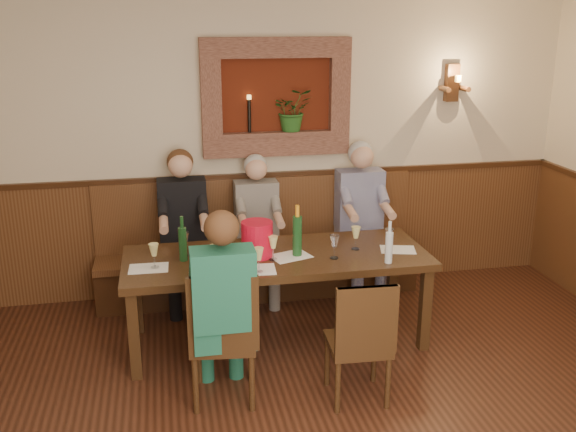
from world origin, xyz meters
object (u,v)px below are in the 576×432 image
bench (259,262)px  wine_bottle_green_a (297,235)px  dining_table (277,264)px  chair_near_right (358,364)px  spittoon_bucket (257,239)px  chair_near_left (224,361)px  wine_bottle_green_b (183,243)px  person_bench_mid (258,242)px  water_bottle (389,246)px  person_bench_left (185,244)px  person_chair_front (223,324)px  person_bench_right (361,232)px

bench → wine_bottle_green_a: 1.16m
dining_table → chair_near_right: size_ratio=2.63×
bench → spittoon_bucket: 1.11m
chair_near_left → wine_bottle_green_a: bearing=54.1°
bench → wine_bottle_green_b: bearing=-128.3°
person_bench_mid → water_bottle: 1.47m
wine_bottle_green_a → person_bench_left: bearing=134.0°
chair_near_left → person_bench_mid: size_ratio=0.72×
person_chair_front → person_bench_mid: bearing=73.4°
bench → person_bench_left: (-0.69, -0.11, 0.27)m
person_bench_left → person_bench_mid: person_bench_left is taller
spittoon_bucket → chair_near_left: bearing=-115.0°
spittoon_bucket → chair_near_right: bearing=-59.6°
dining_table → wine_bottle_green_a: 0.29m
chair_near_right → water_bottle: water_bottle is taller
person_chair_front → wine_bottle_green_b: person_chair_front is taller
chair_near_left → spittoon_bucket: 1.03m
bench → spittoon_bucket: (-0.16, -0.94, 0.56)m
spittoon_bucket → person_bench_left: bearing=122.9°
chair_near_left → person_bench_left: size_ratio=0.68×
wine_bottle_green_a → spittoon_bucket: bearing=171.4°
dining_table → person_bench_right: size_ratio=1.65×
dining_table → spittoon_bucket: 0.27m
bench → chair_near_left: bearing=-106.7°
person_bench_right → wine_bottle_green_b: (-1.69, -0.82, 0.29)m
wine_bottle_green_a → person_bench_mid: bearing=101.4°
chair_near_right → wine_bottle_green_a: (-0.24, 0.89, 0.66)m
wine_bottle_green_a → person_chair_front: bearing=-132.1°
chair_near_right → water_bottle: size_ratio=2.75×
person_bench_right → wine_bottle_green_b: person_bench_right is taller
person_chair_front → water_bottle: 1.42m
dining_table → wine_bottle_green_b: (-0.73, 0.02, 0.22)m
bench → wine_bottle_green_b: size_ratio=8.43×
chair_near_right → person_bench_mid: bearing=106.2°
wine_bottle_green_a → wine_bottle_green_b: size_ratio=1.16×
person_bench_right → spittoon_bucket: size_ratio=5.16×
person_bench_right → person_bench_left: bearing=180.0°
chair_near_left → wine_bottle_green_b: (-0.22, 0.78, 0.61)m
dining_table → chair_near_right: chair_near_right is taller
person_chair_front → spittoon_bucket: bearing=65.8°
chair_near_right → person_chair_front: bearing=173.1°
person_bench_left → person_bench_right: bearing=-0.0°
bench → person_bench_right: person_bench_right is taller
person_bench_mid → spittoon_bucket: person_bench_mid is taller
dining_table → spittoon_bucket: (-0.16, 0.00, 0.22)m
person_bench_mid → person_bench_right: size_ratio=0.94×
person_bench_mid → person_bench_left: bearing=-179.8°
person_bench_right → wine_bottle_green_b: bearing=-154.3°
dining_table → bench: bench is taller
dining_table → chair_near_left: (-0.51, -0.76, -0.39)m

